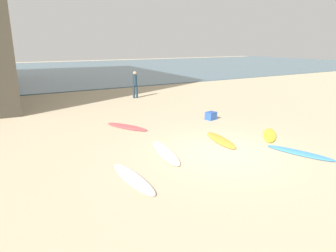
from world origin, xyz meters
TOP-DOWN VIEW (x-y plane):
  - ground_plane at (0.00, 0.00)m, footprint 120.00×120.00m
  - ocean_water at (0.00, 36.08)m, footprint 120.00×40.00m
  - surfboard_0 at (-1.64, 1.00)m, footprint 1.07×2.58m
  - surfboard_1 at (0.83, 1.06)m, footprint 1.03×2.18m
  - surfboard_2 at (-3.42, -0.30)m, footprint 0.54×2.35m
  - surfboard_3 at (2.20, -1.35)m, footprint 1.13×2.30m
  - surfboard_4 at (-1.48, 4.65)m, footprint 1.46×2.28m
  - surfboard_5 at (2.94, 0.56)m, footprint 1.84×1.69m
  - beachgoer_near at (2.00, 11.24)m, footprint 0.38×0.38m
  - beach_cooler at (2.61, 3.87)m, footprint 0.56×0.47m

SIDE VIEW (x-z plane):
  - ground_plane at x=0.00m, z-range 0.00..0.00m
  - surfboard_3 at x=2.20m, z-range 0.00..0.07m
  - surfboard_4 at x=-1.48m, z-range 0.00..0.07m
  - surfboard_0 at x=-1.64m, z-range 0.00..0.07m
  - surfboard_2 at x=-3.42m, z-range 0.00..0.08m
  - surfboard_1 at x=0.83m, z-range 0.00..0.08m
  - ocean_water at x=0.00m, z-range 0.00..0.08m
  - surfboard_5 at x=2.94m, z-range 0.00..0.09m
  - beach_cooler at x=2.61m, z-range 0.00..0.38m
  - beachgoer_near at x=2.00m, z-range 0.11..1.90m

